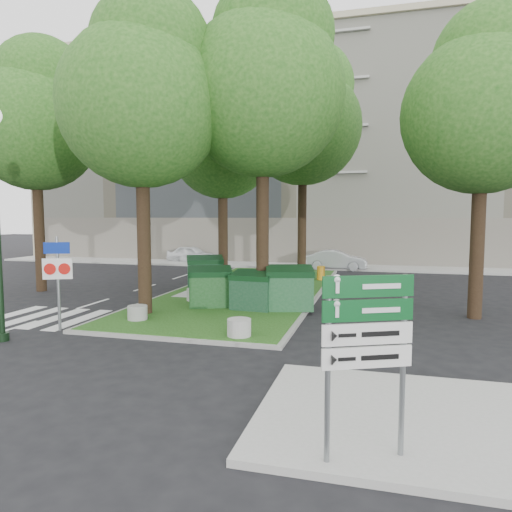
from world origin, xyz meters
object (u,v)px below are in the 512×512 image
(traffic_sign_pole, at_px, (58,270))
(bollard_left, at_px, (138,313))
(car_silver, at_px, (336,260))
(litter_bin, at_px, (321,273))
(tree_street_left, at_px, (37,115))
(car_white, at_px, (192,254))
(dumpster_b, at_px, (210,287))
(dumpster_a, at_px, (205,273))
(bollard_mid, at_px, (195,294))
(tree_median_near_right, at_px, (266,79))
(directional_sign, at_px, (367,338))
(tree_median_near_left, at_px, (144,90))
(bollard_right, at_px, (239,327))
(tree_median_mid, at_px, (225,135))
(tree_street_right, at_px, (486,99))
(dumpster_d, at_px, (289,288))
(dumpster_c, at_px, (253,291))
(tree_median_far, at_px, (305,115))

(traffic_sign_pole, bearing_deg, bollard_left, 13.95)
(car_silver, bearing_deg, litter_bin, 177.85)
(tree_street_left, bearing_deg, bollard_left, -32.17)
(car_white, bearing_deg, dumpster_b, -150.79)
(dumpster_a, xyz_separation_m, bollard_mid, (0.67, -2.79, -0.47))
(tree_median_near_right, distance_m, directional_sign, 11.99)
(tree_median_near_left, height_order, car_silver, tree_median_near_left)
(bollard_left, xyz_separation_m, directional_sign, (7.02, -6.56, 1.41))
(car_silver, bearing_deg, bollard_right, 177.05)
(tree_median_mid, xyz_separation_m, car_white, (-5.93, 10.12, -6.37))
(dumpster_b, height_order, bollard_right, dumpster_b)
(dumpster_b, bearing_deg, tree_median_near_right, -10.02)
(tree_median_near_right, xyz_separation_m, tree_street_right, (7.00, 0.50, -1.00))
(tree_median_mid, distance_m, bollard_right, 11.31)
(tree_street_left, bearing_deg, litter_bin, 26.52)
(directional_sign, bearing_deg, tree_median_mid, 91.27)
(dumpster_d, relative_size, bollard_mid, 2.90)
(tree_median_mid, relative_size, car_white, 2.79)
(tree_street_left, distance_m, car_white, 14.97)
(tree_median_near_left, distance_m, directional_sign, 11.81)
(bollard_right, height_order, traffic_sign_pole, traffic_sign_pole)
(traffic_sign_pole, distance_m, directional_sign, 10.21)
(litter_bin, xyz_separation_m, directional_sign, (2.56, -16.85, 1.27))
(bollard_right, bearing_deg, tree_street_left, 152.69)
(tree_median_near_right, height_order, bollard_right, tree_median_near_right)
(dumpster_a, bearing_deg, dumpster_c, -74.24)
(tree_median_far, relative_size, car_white, 3.33)
(bollard_mid, distance_m, litter_bin, 7.92)
(tree_median_near_left, bearing_deg, tree_median_near_right, 29.74)
(tree_median_near_right, height_order, bollard_left, tree_median_near_right)
(tree_median_near_right, relative_size, bollard_right, 17.86)
(tree_median_near_left, xyz_separation_m, bollard_right, (3.77, -2.06, -6.97))
(tree_median_mid, relative_size, dumpster_b, 5.52)
(directional_sign, bearing_deg, traffic_sign_pole, 125.23)
(tree_street_right, bearing_deg, dumpster_b, -174.21)
(tree_street_right, height_order, directional_sign, tree_street_right)
(dumpster_d, distance_m, directional_sign, 9.77)
(tree_median_far, bearing_deg, dumpster_b, -105.01)
(dumpster_c, height_order, dumpster_d, dumpster_d)
(tree_median_far, height_order, directional_sign, tree_median_far)
(bollard_left, xyz_separation_m, car_silver, (4.76, 15.89, 0.28))
(dumpster_a, bearing_deg, bollard_right, -87.30)
(tree_median_far, relative_size, bollard_mid, 18.70)
(tree_median_far, distance_m, traffic_sign_pole, 14.55)
(traffic_sign_pole, height_order, car_white, traffic_sign_pole)
(dumpster_d, xyz_separation_m, bollard_mid, (-3.76, 0.67, -0.49))
(dumpster_a, relative_size, bollard_right, 2.94)
(dumpster_d, relative_size, litter_bin, 2.64)
(dumpster_c, xyz_separation_m, car_silver, (1.73, 13.41, -0.15))
(tree_median_far, xyz_separation_m, litter_bin, (0.91, -0.21, -7.85))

